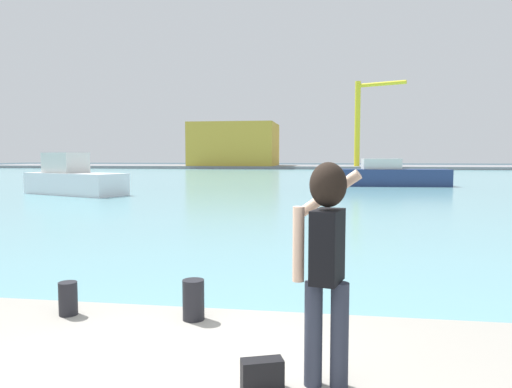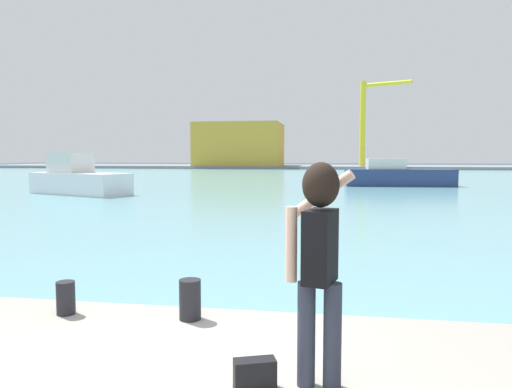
# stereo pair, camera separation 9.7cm
# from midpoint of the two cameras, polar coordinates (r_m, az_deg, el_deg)

# --- Properties ---
(ground_plane) EXTENTS (220.00, 220.00, 0.00)m
(ground_plane) POSITION_cam_midpoint_polar(r_m,az_deg,el_deg) (53.40, 7.49, 1.98)
(ground_plane) COLOR #334751
(harbor_water) EXTENTS (140.00, 100.00, 0.02)m
(harbor_water) POSITION_cam_midpoint_polar(r_m,az_deg,el_deg) (55.40, 7.54, 2.08)
(harbor_water) COLOR #6BA8B2
(harbor_water) RESTS_ON ground_plane
(far_shore_dock) EXTENTS (140.00, 20.00, 0.52)m
(far_shore_dock) POSITION_cam_midpoint_polar(r_m,az_deg,el_deg) (95.37, 8.06, 3.23)
(far_shore_dock) COLOR gray
(far_shore_dock) RESTS_ON ground_plane
(person_photographer) EXTENTS (0.53, 0.57, 1.74)m
(person_photographer) POSITION_cam_midpoint_polar(r_m,az_deg,el_deg) (3.69, 7.63, -6.71)
(person_photographer) COLOR #2D3342
(person_photographer) RESTS_ON quay_promenade
(handbag) EXTENTS (0.35, 0.24, 0.24)m
(handbag) POSITION_cam_midpoint_polar(r_m,az_deg,el_deg) (3.89, -0.02, -20.76)
(handbag) COLOR black
(handbag) RESTS_ON quay_promenade
(harbor_bollard) EXTENTS (0.24, 0.24, 0.44)m
(harbor_bollard) POSITION_cam_midpoint_polar(r_m,az_deg,el_deg) (5.38, -8.00, -12.38)
(harbor_bollard) COLOR black
(harbor_bollard) RESTS_ON quay_promenade
(harbor_bollard_2) EXTENTS (0.21, 0.21, 0.37)m
(harbor_bollard_2) POSITION_cam_midpoint_polar(r_m,az_deg,el_deg) (5.90, -21.95, -11.49)
(harbor_bollard_2) COLOR black
(harbor_bollard_2) RESTS_ON quay_promenade
(boat_moored) EXTENTS (7.12, 4.67, 2.54)m
(boat_moored) POSITION_cam_midpoint_polar(r_m,az_deg,el_deg) (31.13, -21.03, 1.63)
(boat_moored) COLOR white
(boat_moored) RESTS_ON harbor_water
(boat_moored_2) EXTENTS (8.33, 2.84, 2.14)m
(boat_moored_2) POSITION_cam_midpoint_polar(r_m,az_deg,el_deg) (38.80, 15.90, 2.12)
(boat_moored_2) COLOR navy
(boat_moored_2) RESTS_ON harbor_water
(warehouse_left) EXTENTS (16.10, 12.72, 8.19)m
(warehouse_left) POSITION_cam_midpoint_polar(r_m,az_deg,el_deg) (93.75, -2.58, 5.92)
(warehouse_left) COLOR gold
(warehouse_left) RESTS_ON far_shore_dock
(port_crane) EXTENTS (8.56, 4.22, 15.32)m
(port_crane) POSITION_cam_midpoint_polar(r_m,az_deg,el_deg) (89.44, 12.56, 9.12)
(port_crane) COLOR yellow
(port_crane) RESTS_ON far_shore_dock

